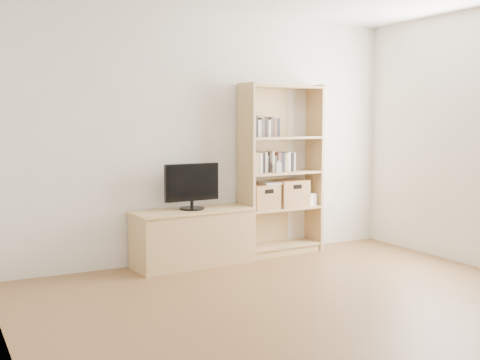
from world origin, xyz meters
TOP-DOWN VIEW (x-y plane):
  - floor at (0.00, 0.00)m, footprint 4.50×5.00m
  - back_wall at (0.00, 2.50)m, footprint 4.50×0.02m
  - left_wall at (-2.25, 0.00)m, footprint 0.02×5.00m
  - tv_stand at (-0.29, 2.27)m, footprint 1.24×0.55m
  - bookshelf at (0.82, 2.33)m, footprint 0.96×0.39m
  - television at (-0.29, 2.27)m, footprint 0.59×0.07m
  - books_row_mid at (0.81, 2.35)m, footprint 0.83×0.20m
  - books_row_upper at (0.61, 2.34)m, footprint 0.35×0.15m
  - baby_monitor at (0.72, 2.22)m, footprint 0.06×0.05m
  - basket_left at (0.57, 2.31)m, footprint 0.34×0.29m
  - basket_right at (0.93, 2.33)m, footprint 0.37×0.32m
  - laptop at (0.73, 2.32)m, footprint 0.35×0.25m
  - magazine_stack at (1.14, 2.35)m, footprint 0.22×0.27m

SIDE VIEW (x-z plane):
  - floor at x=0.00m, z-range -0.01..0.01m
  - tv_stand at x=-0.29m, z-range 0.00..0.56m
  - magazine_stack at x=1.14m, z-range 0.52..0.64m
  - basket_left at x=0.57m, z-range 0.52..0.79m
  - basket_right at x=0.93m, z-range 0.52..0.82m
  - laptop at x=0.73m, z-range 0.79..0.81m
  - television at x=-0.29m, z-range 0.58..1.04m
  - bookshelf at x=0.82m, z-range 0.00..1.88m
  - baby_monitor at x=0.72m, z-range 0.92..1.02m
  - books_row_mid at x=0.81m, z-range 0.92..1.14m
  - back_wall at x=0.00m, z-range 0.00..2.60m
  - left_wall at x=-2.25m, z-range 0.00..2.60m
  - books_row_upper at x=0.61m, z-range 1.31..1.49m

